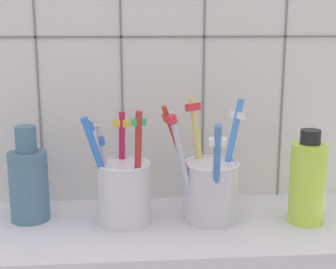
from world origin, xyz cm
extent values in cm
cube|color=silver|center=(0.00, 0.00, 1.00)|extent=(64.00, 22.00, 2.00)
cube|color=silver|center=(0.00, 12.00, 22.50)|extent=(64.00, 2.00, 45.00)
cube|color=gray|center=(-19.20, 10.90, 22.50)|extent=(0.30, 0.20, 45.00)
cube|color=gray|center=(-6.40, 10.90, 22.50)|extent=(0.30, 0.20, 45.00)
cube|color=gray|center=(6.40, 10.90, 22.50)|extent=(0.30, 0.20, 45.00)
cube|color=gray|center=(19.20, 10.90, 22.50)|extent=(0.30, 0.20, 45.00)
cube|color=gray|center=(0.00, 10.90, 28.09)|extent=(64.00, 0.20, 0.30)
cylinder|color=silver|center=(-6.28, 1.35, 6.36)|extent=(7.62, 7.62, 8.72)
torus|color=silver|center=(-6.28, 1.35, 10.72)|extent=(7.74, 7.74, 0.50)
cylinder|color=beige|center=(-8.87, 1.61, 9.39)|extent=(2.57, 1.38, 14.07)
cube|color=blue|center=(-9.37, 1.49, 14.26)|extent=(1.25, 2.24, 1.26)
cylinder|color=#C6174B|center=(-6.56, 4.14, 9.97)|extent=(1.37, 2.44, 15.23)
cube|color=yellow|center=(-6.44, 4.66, 15.95)|extent=(2.42, 1.30, 1.11)
cylinder|color=#B32C2C|center=(-4.36, -1.05, 10.60)|extent=(1.65, 2.90, 16.51)
cube|color=green|center=(-4.16, -1.74, 17.33)|extent=(2.04, 1.21, 1.00)
cylinder|color=#3577DA|center=(-9.18, 0.29, 10.16)|extent=(5.74, 3.20, 15.82)
cube|color=blue|center=(-10.93, -0.46, 16.60)|extent=(1.97, 2.57, 1.39)
cylinder|color=silver|center=(6.28, 1.35, 6.25)|extent=(8.02, 8.02, 8.49)
torus|color=silver|center=(6.28, 1.35, 10.49)|extent=(8.12, 8.12, 0.50)
cylinder|color=#4776BE|center=(6.28, -2.57, 9.94)|extent=(1.94, 6.84, 15.43)
cube|color=white|center=(6.00, -4.45, 15.09)|extent=(2.34, 1.36, 1.18)
cylinder|color=silver|center=(2.06, -0.66, 10.49)|extent=(4.80, 2.62, 16.37)
cube|color=blue|center=(0.47, -1.33, 17.61)|extent=(1.70, 2.43, 1.27)
cylinder|color=#B7321F|center=(2.15, -0.22, 10.89)|extent=(6.84, 3.95, 17.23)
cube|color=#E5333F|center=(-0.11, -1.37, 17.70)|extent=(2.15, 2.60, 1.42)
cylinder|color=#E1CE6B|center=(4.90, 4.36, 10.89)|extent=(3.42, 4.18, 17.17)
cube|color=#E5333F|center=(4.06, 5.51, 18.04)|extent=(2.62, 2.33, 1.24)
cylinder|color=#488BF0|center=(8.95, 2.51, 10.91)|extent=(4.97, 3.36, 17.25)
cube|color=white|center=(10.24, 3.23, 17.14)|extent=(2.02, 2.66, 1.11)
cylinder|color=slate|center=(-20.03, 3.50, 7.08)|extent=(5.59, 5.59, 10.15)
cylinder|color=slate|center=(-20.03, 3.50, 14.06)|extent=(3.00, 3.00, 3.80)
cylinder|color=#B9E446|center=(19.84, -0.62, 7.81)|extent=(5.18, 5.18, 11.61)
cylinder|color=black|center=(19.84, -0.62, 14.61)|extent=(2.85, 2.85, 2.00)
camera|label=1|loc=(-5.56, -66.25, 30.25)|focal=53.06mm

